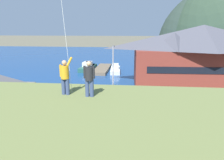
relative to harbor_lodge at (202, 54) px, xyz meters
name	(u,v)px	position (x,y,z in m)	size (l,w,h in m)	color
ground_plane	(107,144)	(-13.93, -22.03, -5.67)	(600.00, 600.00, 0.00)	#66604C
parking_lot_pad	(113,120)	(-13.93, -17.03, -5.62)	(40.00, 20.00, 0.10)	slate
bay_water	(129,57)	(-13.93, 37.97, -5.65)	(360.00, 84.00, 0.03)	navy
harbor_lodge	(202,54)	(0.00, 0.00, 0.00)	(25.00, 11.08, 10.66)	brown
wharf_dock	(102,69)	(-19.57, 12.09, -5.32)	(3.20, 12.71, 0.70)	#70604C
moored_boat_wharfside	(88,67)	(-23.19, 12.01, -4.95)	(3.24, 8.06, 2.16)	#23564C
moored_boat_outer_mooring	(115,70)	(-16.14, 9.78, -4.95)	(2.64, 6.90, 2.16)	silver
moored_boat_inner_slip	(89,67)	(-22.91, 12.70, -4.95)	(2.04, 6.37, 2.16)	#23564C
parked_car_mid_row_near	(71,105)	(-19.17, -15.35, -4.60)	(4.29, 2.23, 1.82)	navy
parked_car_back_row_left	(127,109)	(-12.47, -16.12, -4.60)	(4.31, 2.27, 1.82)	black
parked_car_mid_row_center	(17,132)	(-21.91, -22.63, -4.60)	(4.30, 2.25, 1.82)	#B28923
parked_car_mid_row_far	(211,141)	(-5.32, -22.32, -4.60)	(4.31, 2.26, 1.82)	#236633
parking_light_pole	(113,71)	(-14.50, -11.48, -1.14)	(0.24, 0.78, 7.77)	#ADADB2
person_kite_flyer	(65,76)	(-15.11, -28.90, 2.03)	(0.58, 0.63, 1.86)	#384770
person_companion	(89,78)	(-13.84, -29.10, 2.02)	(0.55, 0.40, 1.74)	#384770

